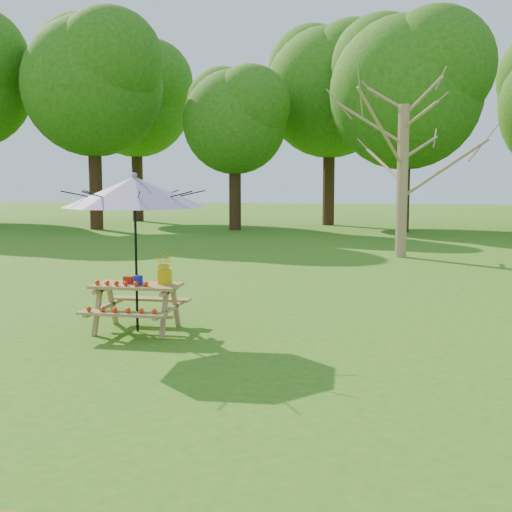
% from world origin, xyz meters
% --- Properties ---
extents(ground, '(120.00, 120.00, 0.00)m').
position_xyz_m(ground, '(0.00, 0.00, 0.00)').
color(ground, '#307316').
rests_on(ground, ground).
extents(treeline, '(60.00, 12.00, 16.00)m').
position_xyz_m(treeline, '(0.00, 22.00, 8.00)').
color(treeline, '#275D0F').
rests_on(treeline, ground).
extents(bare_tree, '(6.69, 6.69, 9.80)m').
position_xyz_m(bare_tree, '(3.00, 12.71, 5.95)').
color(bare_tree, '#997253').
rests_on(bare_tree, ground).
extents(picnic_table, '(1.20, 1.32, 0.67)m').
position_xyz_m(picnic_table, '(-1.00, 2.69, 0.33)').
color(picnic_table, '#9D7147').
rests_on(picnic_table, ground).
extents(patio_umbrella, '(2.62, 2.62, 2.25)m').
position_xyz_m(patio_umbrella, '(-1.00, 2.69, 1.95)').
color(patio_umbrella, black).
rests_on(patio_umbrella, ground).
extents(produce_bins, '(0.31, 0.41, 0.13)m').
position_xyz_m(produce_bins, '(-1.04, 2.73, 0.72)').
color(produce_bins, '#AA1D0D').
rests_on(produce_bins, picnic_table).
extents(tomatoes_row, '(0.77, 0.13, 0.07)m').
position_xyz_m(tomatoes_row, '(-1.15, 2.51, 0.71)').
color(tomatoes_row, red).
rests_on(tomatoes_row, picnic_table).
extents(flower_bucket, '(0.33, 0.31, 0.45)m').
position_xyz_m(flower_bucket, '(-0.61, 2.78, 0.91)').
color(flower_bucket, gold).
rests_on(flower_bucket, picnic_table).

